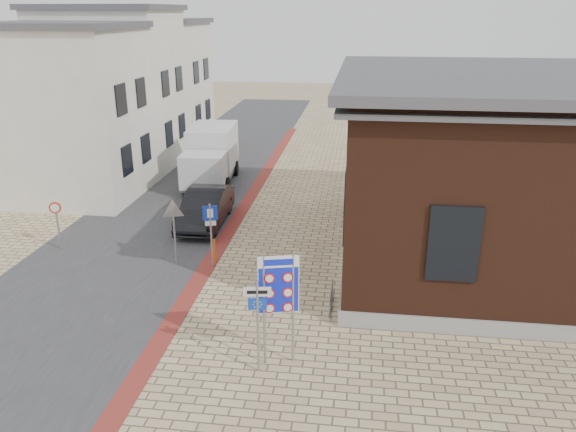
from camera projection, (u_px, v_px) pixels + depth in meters
The scene contains 16 objects.
ground at pixel (234, 337), 16.07m from camera, with size 120.00×120.00×0.00m, color tan.
road_strip at pixel (196, 181), 30.70m from camera, with size 7.00×60.00×0.02m, color #38383A.
curb_strip at pixel (239, 215), 25.62m from camera, with size 0.60×40.00×0.02m, color maroon.
brick_building at pixel (517, 166), 20.28m from camera, with size 13.00×13.00×6.80m.
townhouse_near at pixel (63, 112), 27.15m from camera, with size 7.40×6.40×8.30m.
townhouse_mid at pixel (114, 88), 32.60m from camera, with size 7.40×6.40×9.10m.
townhouse_far at pixel (152, 82), 38.32m from camera, with size 7.40×6.40×8.30m.
bike_rack at pixel (331, 298), 17.70m from camera, with size 0.08×1.80×0.60m.
sedan at pixel (205, 207), 24.30m from camera, with size 1.63×4.67×1.54m, color black.
box_truck at pixel (211, 155), 29.93m from camera, with size 2.76×5.79×2.94m.
border_sign at pixel (279, 287), 14.16m from camera, with size 1.03×0.30×3.08m.
essen_sign at pixel (258, 313), 13.96m from camera, with size 0.69×0.15×2.57m.
parking_sign at pixel (211, 225), 19.91m from camera, with size 0.52×0.19×2.41m.
yield_sign at pixel (173, 216), 19.94m from camera, with size 0.86×0.34×2.51m.
speed_sign at pixel (57, 219), 21.53m from camera, with size 0.45×0.16×1.95m.
bollard at pixel (215, 251), 20.64m from camera, with size 0.08×0.08×0.92m, color #FF5F0D.
Camera 1 is at (3.35, -13.57, 8.78)m, focal length 35.00 mm.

